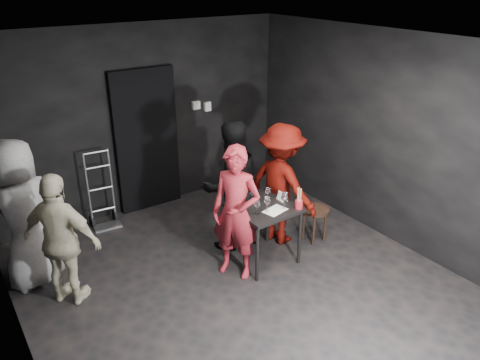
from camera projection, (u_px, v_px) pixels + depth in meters
floor at (241, 285)px, 5.41m from camera, size 4.50×5.00×0.02m
ceiling at (242, 45)px, 4.29m from camera, size 4.50×5.00×0.02m
wall_back at (143, 120)px, 6.73m from camera, size 4.50×0.04×2.70m
wall_front at (465, 311)px, 2.97m from camera, size 4.50×0.04×2.70m
wall_left at (7, 244)px, 3.69m from camera, size 0.04×5.00×2.70m
wall_right at (385, 138)px, 6.01m from camera, size 0.04×5.00×2.70m
doorway at (146, 141)px, 6.81m from camera, size 0.95×0.10×2.10m
wallbox_upper at (196, 105)px, 7.09m from camera, size 0.12×0.06×0.12m
wallbox_lower at (207, 106)px, 7.21m from camera, size 0.10×0.06×0.14m
hand_truck at (104, 212)px, 6.59m from camera, size 0.37×0.32×1.12m
tasting_table at (263, 213)px, 5.63m from camera, size 0.72×0.72×0.75m
stool at (315, 214)px, 6.16m from camera, size 0.37×0.37×0.47m
server_red at (236, 209)px, 5.29m from camera, size 0.68×0.75×1.71m
woman_black at (231, 178)px, 5.84m from camera, size 0.97×0.60×1.90m
man_maroon at (282, 180)px, 5.98m from camera, size 0.73×1.20×1.73m
bystander_cream at (62, 241)px, 4.87m from camera, size 0.90×0.94×1.51m
bystander_grey at (21, 204)px, 5.06m from camera, size 1.11×0.83×2.02m
tasting_mat at (275, 210)px, 5.48m from camera, size 0.31×0.24×0.00m
wine_glass_a at (257, 207)px, 5.37m from camera, size 0.09×0.09×0.19m
wine_glass_b at (242, 200)px, 5.50m from camera, size 0.09×0.09×0.21m
wine_glass_c at (252, 195)px, 5.65m from camera, size 0.07×0.07×0.18m
wine_glass_d at (267, 203)px, 5.43m from camera, size 0.09×0.09×0.21m
wine_glass_e at (284, 200)px, 5.49m from camera, size 0.10×0.10×0.22m
wine_glass_f at (268, 193)px, 5.70m from camera, size 0.09×0.09×0.18m
wine_bottle at (239, 201)px, 5.42m from camera, size 0.08×0.08×0.34m
breadstick_cup at (299, 198)px, 5.48m from camera, size 0.09×0.09×0.28m
reserved_card at (281, 197)px, 5.69m from camera, size 0.10×0.15×0.11m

